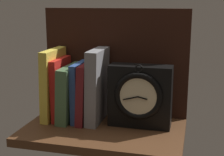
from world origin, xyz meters
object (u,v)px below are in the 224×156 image
Objects in this scene: book_yellow_seinlanguage at (53,84)px; book_maroon_dawkins at (87,92)px; book_gray_chess at (97,86)px; framed_clock at (140,96)px; book_green_romantic at (71,93)px; book_red_requiem at (61,89)px; book_blue_modern at (80,91)px.

book_yellow_seinlanguage reaches higher than book_maroon_dawkins.
framed_clock is at bearing -4.90° from book_gray_chess.
book_red_requiem is at bearing 180.00° from book_green_romantic.
book_yellow_seinlanguage is at bearing 180.00° from book_blue_modern.
book_red_requiem is 1.13× the size of book_green_romantic.
book_yellow_seinlanguage is 1.14× the size of framed_clock.
book_yellow_seinlanguage is 1.21× the size of book_blue_modern.
book_red_requiem is 6.39cm from book_blue_modern.
book_gray_chess reaches higher than book_yellow_seinlanguage.
book_yellow_seinlanguage reaches higher than framed_clock.
book_red_requiem is 3.40cm from book_green_romantic.
book_yellow_seinlanguage is 14.91cm from book_gray_chess.
framed_clock is (13.81, -1.18, -1.94)cm from book_gray_chess.
book_yellow_seinlanguage reaches higher than book_blue_modern.
book_green_romantic is (5.90, 0.00, -2.56)cm from book_yellow_seinlanguage.
framed_clock reaches higher than book_maroon_dawkins.
framed_clock is (19.65, -1.18, 0.28)cm from book_blue_modern.
book_maroon_dawkins is at bearing 0.00° from book_red_requiem.
book_green_romantic is 22.86cm from framed_clock.
book_maroon_dawkins is (8.88, 0.00, -0.53)cm from book_red_requiem.
book_gray_chess is (5.85, 0.00, 2.22)cm from book_blue_modern.
book_gray_chess reaches higher than book_red_requiem.
book_blue_modern is 0.94× the size of framed_clock.
book_yellow_seinlanguage is 1.21× the size of book_maroon_dawkins.
book_red_requiem and framed_clock have the same top height.
book_green_romantic is at bearing 0.00° from book_red_requiem.
book_red_requiem is at bearing 180.00° from book_maroon_dawkins.
book_green_romantic is at bearing 180.00° from book_blue_modern.
book_red_requiem is at bearing 180.00° from book_gray_chess.
book_yellow_seinlanguage is 11.74cm from book_maroon_dawkins.
book_blue_modern is (3.17, 0.00, 0.60)cm from book_green_romantic.
book_green_romantic is at bearing 0.00° from book_yellow_seinlanguage.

